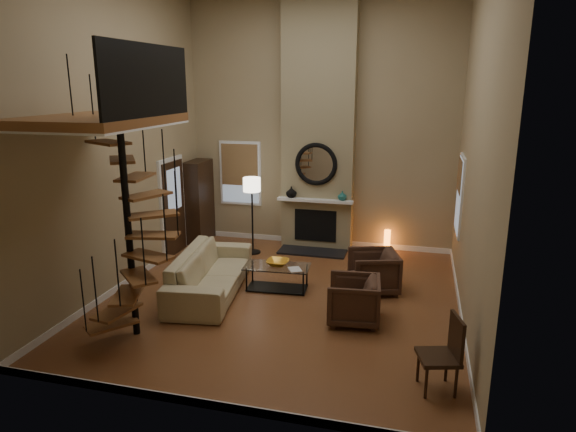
% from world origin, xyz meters
% --- Properties ---
extents(ground, '(6.00, 6.50, 0.01)m').
position_xyz_m(ground, '(0.00, 0.00, -0.01)').
color(ground, brown).
rests_on(ground, ground).
extents(back_wall, '(6.00, 0.02, 5.50)m').
position_xyz_m(back_wall, '(0.00, 3.25, 2.75)').
color(back_wall, tan).
rests_on(back_wall, ground).
extents(front_wall, '(6.00, 0.02, 5.50)m').
position_xyz_m(front_wall, '(0.00, -3.25, 2.75)').
color(front_wall, tan).
rests_on(front_wall, ground).
extents(left_wall, '(0.02, 6.50, 5.50)m').
position_xyz_m(left_wall, '(-3.00, 0.00, 2.75)').
color(left_wall, tan).
rests_on(left_wall, ground).
extents(right_wall, '(0.02, 6.50, 5.50)m').
position_xyz_m(right_wall, '(3.00, 0.00, 2.75)').
color(right_wall, tan).
rests_on(right_wall, ground).
extents(baseboard_back, '(6.00, 0.02, 0.12)m').
position_xyz_m(baseboard_back, '(0.00, 3.24, 0.06)').
color(baseboard_back, white).
rests_on(baseboard_back, ground).
extents(baseboard_front, '(6.00, 0.02, 0.12)m').
position_xyz_m(baseboard_front, '(0.00, -3.24, 0.06)').
color(baseboard_front, white).
rests_on(baseboard_front, ground).
extents(baseboard_left, '(0.02, 6.50, 0.12)m').
position_xyz_m(baseboard_left, '(-2.99, 0.00, 0.06)').
color(baseboard_left, white).
rests_on(baseboard_left, ground).
extents(baseboard_right, '(0.02, 6.50, 0.12)m').
position_xyz_m(baseboard_right, '(2.99, 0.00, 0.06)').
color(baseboard_right, white).
rests_on(baseboard_right, ground).
extents(chimney_breast, '(1.60, 0.38, 5.50)m').
position_xyz_m(chimney_breast, '(0.00, 3.06, 2.75)').
color(chimney_breast, '#8C7F5B').
rests_on(chimney_breast, ground).
extents(hearth, '(1.50, 0.60, 0.04)m').
position_xyz_m(hearth, '(0.00, 2.57, 0.02)').
color(hearth, black).
rests_on(hearth, ground).
extents(firebox, '(0.95, 0.02, 0.72)m').
position_xyz_m(firebox, '(0.00, 2.86, 0.55)').
color(firebox, black).
rests_on(firebox, chimney_breast).
extents(mantel, '(1.70, 0.18, 0.06)m').
position_xyz_m(mantel, '(0.00, 2.78, 1.15)').
color(mantel, white).
rests_on(mantel, chimney_breast).
extents(mirror_frame, '(0.94, 0.10, 0.94)m').
position_xyz_m(mirror_frame, '(0.00, 2.84, 1.95)').
color(mirror_frame, black).
rests_on(mirror_frame, chimney_breast).
extents(mirror_disc, '(0.80, 0.01, 0.80)m').
position_xyz_m(mirror_disc, '(0.00, 2.85, 1.95)').
color(mirror_disc, white).
rests_on(mirror_disc, chimney_breast).
extents(vase_left, '(0.24, 0.24, 0.25)m').
position_xyz_m(vase_left, '(-0.55, 2.82, 1.30)').
color(vase_left, black).
rests_on(vase_left, mantel).
extents(vase_right, '(0.20, 0.20, 0.21)m').
position_xyz_m(vase_right, '(0.60, 2.82, 1.28)').
color(vase_right, '#1A5B56').
rests_on(vase_right, mantel).
extents(window_back, '(1.02, 0.06, 1.52)m').
position_xyz_m(window_back, '(-1.90, 3.22, 1.62)').
color(window_back, white).
rests_on(window_back, back_wall).
extents(window_right, '(0.06, 1.02, 1.52)m').
position_xyz_m(window_right, '(2.97, 2.00, 1.63)').
color(window_right, white).
rests_on(window_right, right_wall).
extents(entry_door, '(0.10, 1.05, 2.16)m').
position_xyz_m(entry_door, '(-2.95, 1.80, 1.05)').
color(entry_door, white).
rests_on(entry_door, ground).
extents(loft, '(1.70, 2.20, 1.09)m').
position_xyz_m(loft, '(-2.04, -1.80, 3.24)').
color(loft, brown).
rests_on(loft, left_wall).
extents(spiral_stair, '(1.47, 1.47, 4.06)m').
position_xyz_m(spiral_stair, '(-1.78, -1.79, 1.78)').
color(spiral_stair, black).
rests_on(spiral_stair, ground).
extents(hutch, '(0.41, 0.87, 1.95)m').
position_xyz_m(hutch, '(-2.79, 2.78, 0.95)').
color(hutch, black).
rests_on(hutch, ground).
extents(sofa, '(1.36, 2.71, 0.76)m').
position_xyz_m(sofa, '(-1.33, -0.06, 0.40)').
color(sofa, tan).
rests_on(sofa, ground).
extents(armchair_near, '(1.06, 1.04, 0.77)m').
position_xyz_m(armchair_near, '(1.58, 0.80, 0.35)').
color(armchair_near, '#472D20').
rests_on(armchair_near, ground).
extents(armchair_far, '(0.89, 0.87, 0.74)m').
position_xyz_m(armchair_far, '(1.39, -0.55, 0.35)').
color(armchair_far, '#472D20').
rests_on(armchair_far, ground).
extents(coffee_table, '(1.22, 0.67, 0.45)m').
position_xyz_m(coffee_table, '(-0.20, 0.38, 0.28)').
color(coffee_table, silver).
rests_on(coffee_table, ground).
extents(bowl, '(0.41, 0.41, 0.10)m').
position_xyz_m(bowl, '(-0.20, 0.43, 0.50)').
color(bowl, gold).
rests_on(bowl, coffee_table).
extents(book, '(0.31, 0.34, 0.03)m').
position_xyz_m(book, '(0.15, 0.23, 0.46)').
color(book, gray).
rests_on(book, coffee_table).
extents(floor_lamp, '(0.38, 0.38, 1.70)m').
position_xyz_m(floor_lamp, '(-1.28, 2.23, 1.41)').
color(floor_lamp, black).
rests_on(floor_lamp, ground).
extents(accent_lamp, '(0.14, 0.14, 0.50)m').
position_xyz_m(accent_lamp, '(1.60, 3.07, 0.25)').
color(accent_lamp, orange).
rests_on(accent_lamp, ground).
extents(side_chair, '(0.58, 0.58, 0.99)m').
position_xyz_m(side_chair, '(2.64, -2.15, 0.53)').
color(side_chair, black).
rests_on(side_chair, ground).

